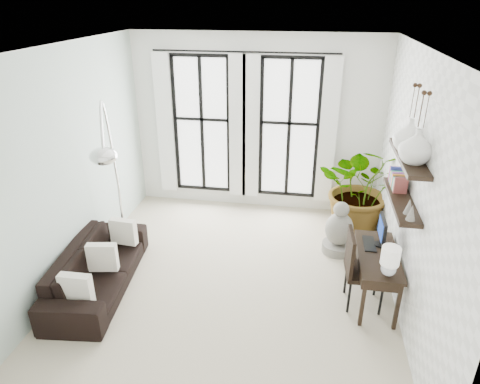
% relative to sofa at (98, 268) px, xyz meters
% --- Properties ---
extents(floor, '(5.00, 5.00, 0.00)m').
position_rel_sofa_xyz_m(floor, '(1.80, 0.44, -0.31)').
color(floor, '#BCB296').
rests_on(floor, ground).
extents(ceiling, '(5.00, 5.00, 0.00)m').
position_rel_sofa_xyz_m(ceiling, '(1.80, 0.44, 2.89)').
color(ceiling, white).
rests_on(ceiling, wall_back).
extents(wall_left, '(0.00, 5.00, 5.00)m').
position_rel_sofa_xyz_m(wall_left, '(-0.45, 0.44, 1.29)').
color(wall_left, '#B2C6BC').
rests_on(wall_left, floor).
extents(wall_right, '(0.00, 5.00, 5.00)m').
position_rel_sofa_xyz_m(wall_right, '(4.05, 0.44, 1.29)').
color(wall_right, white).
rests_on(wall_right, floor).
extents(wall_back, '(4.50, 0.00, 4.50)m').
position_rel_sofa_xyz_m(wall_back, '(1.80, 2.94, 1.29)').
color(wall_back, white).
rests_on(wall_back, floor).
extents(windows, '(3.26, 0.13, 2.65)m').
position_rel_sofa_xyz_m(windows, '(1.60, 2.87, 1.25)').
color(windows, white).
rests_on(windows, wall_back).
extents(wall_shelves, '(0.25, 1.30, 0.60)m').
position_rel_sofa_xyz_m(wall_shelves, '(3.91, 0.40, 1.42)').
color(wall_shelves, black).
rests_on(wall_shelves, wall_right).
extents(sofa, '(1.05, 2.21, 0.62)m').
position_rel_sofa_xyz_m(sofa, '(0.00, 0.00, 0.00)').
color(sofa, black).
rests_on(sofa, floor).
extents(throw_pillows, '(0.40, 1.52, 0.40)m').
position_rel_sofa_xyz_m(throw_pillows, '(0.10, 0.00, 0.19)').
color(throw_pillows, silver).
rests_on(throw_pillows, sofa).
extents(plant, '(1.48, 1.28, 1.64)m').
position_rel_sofa_xyz_m(plant, '(3.70, 2.21, 0.51)').
color(plant, '#2D7228').
rests_on(plant, floor).
extents(desk, '(0.51, 1.20, 1.11)m').
position_rel_sofa_xyz_m(desk, '(3.75, 0.31, 0.37)').
color(desk, black).
rests_on(desk, floor).
extents(desk_chair, '(0.52, 0.52, 1.05)m').
position_rel_sofa_xyz_m(desk_chair, '(3.50, 0.24, 0.29)').
color(desk_chair, black).
rests_on(desk_chair, floor).
extents(arc_lamp, '(0.76, 1.42, 2.54)m').
position_rel_sofa_xyz_m(arc_lamp, '(0.10, 0.57, 1.64)').
color(arc_lamp, silver).
rests_on(arc_lamp, floor).
extents(buddha, '(0.49, 0.49, 0.87)m').
position_rel_sofa_xyz_m(buddha, '(3.33, 1.49, 0.06)').
color(buddha, gray).
rests_on(buddha, floor).
extents(vase_a, '(0.37, 0.37, 0.38)m').
position_rel_sofa_xyz_m(vase_a, '(3.91, 0.11, 1.95)').
color(vase_a, white).
rests_on(vase_a, shelf_upper).
extents(vase_b, '(0.37, 0.37, 0.38)m').
position_rel_sofa_xyz_m(vase_b, '(3.91, 0.51, 1.95)').
color(vase_b, white).
rests_on(vase_b, shelf_upper).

